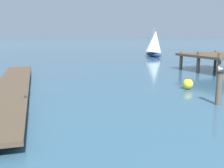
{
  "coord_description": "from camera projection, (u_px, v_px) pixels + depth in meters",
  "views": [
    {
      "loc": [
        -5.44,
        -1.55,
        3.24
      ],
      "look_at": [
        -2.58,
        7.64,
        1.4
      ],
      "focal_mm": 42.46,
      "sensor_mm": 36.0,
      "label": 1
    }
  ],
  "objects": [
    {
      "name": "floating_dock",
      "position": [
        12.0,
        86.0,
        14.73
      ],
      "size": [
        2.15,
        17.24,
        0.53
      ],
      "color": "brown",
      "rests_on": "ground"
    },
    {
      "name": "pier_platform",
      "position": [
        218.0,
        56.0,
        22.85
      ],
      "size": [
        5.43,
        5.84,
        1.91
      ],
      "color": "brown",
      "rests_on": "ground"
    },
    {
      "name": "mooring_piling",
      "position": [
        219.0,
        88.0,
        12.08
      ],
      "size": [
        0.3,
        0.3,
        1.53
      ],
      "color": "brown",
      "rests_on": "ground"
    },
    {
      "name": "perched_seagull",
      "position": [
        220.0,
        69.0,
        11.92
      ],
      "size": [
        0.38,
        0.19,
        0.27
      ],
      "color": "gold",
      "rests_on": "mooring_piling"
    },
    {
      "name": "mooring_buoy",
      "position": [
        188.0,
        84.0,
        15.63
      ],
      "size": [
        0.62,
        0.62,
        0.69
      ],
      "color": "yellow",
      "rests_on": "ground"
    },
    {
      "name": "distant_sailboat",
      "position": [
        154.0,
        44.0,
        37.11
      ],
      "size": [
        2.52,
        4.44,
        4.06
      ],
      "color": "navy",
      "rests_on": "ground"
    }
  ]
}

